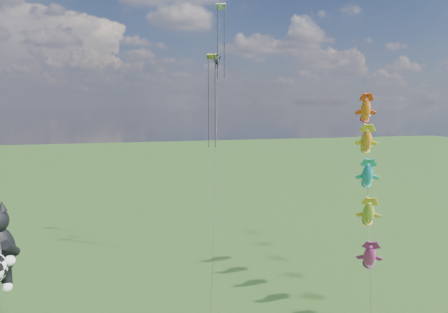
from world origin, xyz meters
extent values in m
cone|color=black|center=(-3.05, 2.34, 9.86)|extent=(0.57, 0.57, 0.55)
sphere|color=white|center=(-2.64, 1.47, 7.12)|extent=(0.55, 0.55, 0.55)
sphere|color=white|center=(-3.05, 2.29, 5.38)|extent=(0.59, 0.59, 0.59)
cylinder|color=black|center=(21.06, 5.41, 8.79)|extent=(7.66, 13.88, 17.30)
ellipsoid|color=#D83384|center=(19.39, 2.36, 4.99)|extent=(1.78, 2.33, 2.32)
ellipsoid|color=green|center=(20.45, 4.30, 7.41)|extent=(1.78, 2.33, 2.32)
ellipsoid|color=blue|center=(21.52, 6.24, 9.83)|extent=(1.78, 2.33, 2.32)
ellipsoid|color=red|center=(22.59, 8.18, 12.25)|extent=(1.78, 2.33, 2.32)
ellipsoid|color=orange|center=(23.66, 10.12, 14.67)|extent=(1.78, 2.33, 2.32)
cylinder|color=black|center=(11.28, 12.60, 13.62)|extent=(5.01, 16.36, 26.95)
cube|color=green|center=(12.17, 18.04, 19.61)|extent=(1.01, 0.78, 0.49)
cylinder|color=black|center=(11.85, 18.04, 15.24)|extent=(0.08, 0.08, 8.75)
cylinder|color=black|center=(12.48, 18.04, 15.24)|extent=(0.08, 0.08, 8.75)
cube|color=#3679CE|center=(13.77, 20.76, 24.80)|extent=(1.12, 0.90, 0.60)
cylinder|color=black|center=(13.42, 20.76, 21.19)|extent=(0.08, 0.08, 7.23)
cylinder|color=black|center=(14.11, 20.76, 21.19)|extent=(0.08, 0.08, 7.23)
camera|label=1|loc=(2.49, -22.59, 15.31)|focal=35.00mm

